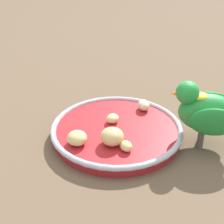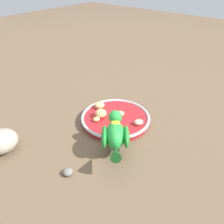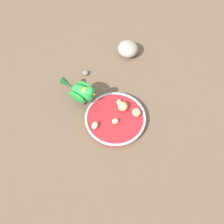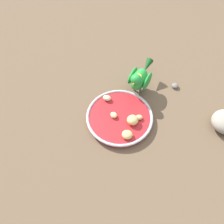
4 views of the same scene
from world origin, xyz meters
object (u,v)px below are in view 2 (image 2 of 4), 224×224
Objects in this scene: apple_piece_4 at (121,114)px; rock_large at (0,141)px; feeding_bowl at (115,119)px; parrot at (115,134)px; apple_piece_2 at (101,113)px; apple_piece_1 at (139,122)px; apple_piece_3 at (96,119)px; apple_piece_0 at (99,105)px; pebble_0 at (68,172)px.

rock_large is (-0.18, -0.35, 0.00)m from apple_piece_4.
parrot is at bearing -51.56° from feeding_bowl.
apple_piece_4 is (0.05, 0.05, -0.01)m from apple_piece_2.
apple_piece_3 is (-0.12, -0.07, -0.00)m from apple_piece_1.
rock_large is (-0.09, -0.34, 0.00)m from apple_piece_0.
apple_piece_2 is (-0.13, -0.05, 0.01)m from apple_piece_1.
apple_piece_4 is (0.09, 0.01, -0.00)m from apple_piece_0.
apple_piece_4 is (0.04, 0.08, 0.00)m from apple_piece_3.
apple_piece_2 is at bearing -43.31° from apple_piece_0.
pebble_0 is at bearing -80.94° from apple_piece_4.
rock_large reaches higher than feeding_bowl.
apple_piece_0 is 0.35m from rock_large.
parrot is (0.01, -0.14, 0.04)m from apple_piece_1.
apple_piece_1 reaches higher than feeding_bowl.
rock_large is (-0.17, -0.33, 0.02)m from feeding_bowl.
apple_piece_4 is 0.29m from pebble_0.
apple_piece_2 is at bearing 16.65° from parrot.
apple_piece_0 reaches higher than feeding_bowl.
pebble_0 is at bearing 15.11° from rock_large.
pebble_0 is (0.22, 0.06, -0.02)m from rock_large.
apple_piece_4 is at bearing 68.19° from feeding_bowl.
apple_piece_4 is at bearing 46.70° from apple_piece_2.
apple_piece_1 is 0.43m from rock_large.
apple_piece_2 reaches higher than apple_piece_4.
pebble_0 is (-0.04, -0.14, -0.06)m from parrot.
apple_piece_1 reaches higher than apple_piece_4.
rock_large is at bearing -113.66° from apple_piece_2.
rock_large is at bearing 87.65° from parrot.
apple_piece_3 is 0.15m from parrot.
rock_large is (-0.13, -0.30, -0.00)m from apple_piece_2.
apple_piece_3 is 0.23m from pebble_0.
parrot reaches higher than apple_piece_1.
apple_piece_4 is (0.01, 0.02, 0.01)m from feeding_bowl.
pebble_0 is (0.09, -0.21, -0.02)m from apple_piece_3.
pebble_0 is (0.14, -0.28, -0.02)m from apple_piece_0.
parrot reaches higher than apple_piece_2.
apple_piece_1 is 0.31× the size of rock_large.
apple_piece_4 is at bearing 62.89° from rock_large.
apple_piece_0 reaches higher than apple_piece_4.
apple_piece_0 reaches higher than apple_piece_1.
apple_piece_0 is 0.23m from parrot.
apple_piece_0 is 0.06m from apple_piece_2.
apple_piece_2 is 0.25m from pebble_0.
apple_piece_3 is at bearing 24.71° from parrot.
apple_piece_0 is 0.08m from apple_piece_3.
apple_piece_0 is 0.37× the size of rock_large.
feeding_bowl is 0.27m from pebble_0.
parrot is at bearing -25.70° from apple_piece_3.
apple_piece_2 is (0.04, -0.04, 0.00)m from apple_piece_0.
apple_piece_4 is 0.26× the size of rock_large.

